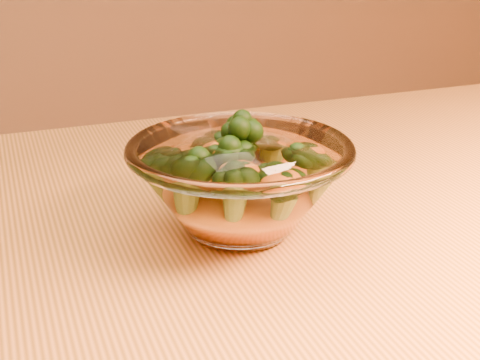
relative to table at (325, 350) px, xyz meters
name	(u,v)px	position (x,y,z in m)	size (l,w,h in m)	color
table	(325,350)	(0.00, 0.00, 0.00)	(1.20, 0.80, 0.75)	#C9813C
glass_bowl	(240,185)	(-0.06, 0.05, 0.14)	(0.19, 0.19, 0.08)	white
cheese_sauce	(240,204)	(-0.06, 0.05, 0.12)	(0.11, 0.11, 0.03)	orange
broccoli_heap	(234,168)	(-0.06, 0.06, 0.16)	(0.14, 0.13, 0.07)	black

